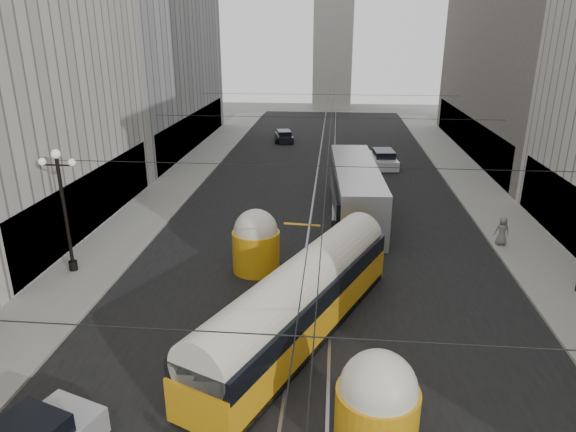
# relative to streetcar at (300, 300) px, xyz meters

# --- Properties ---
(road) EXTENTS (20.00, 85.00, 0.02)m
(road) POSITION_rel_streetcar_xyz_m (0.50, 19.27, -1.66)
(road) COLOR black
(road) RESTS_ON ground
(sidewalk_left) EXTENTS (4.00, 72.00, 0.15)m
(sidewalk_left) POSITION_rel_streetcar_xyz_m (-11.50, 22.77, -1.58)
(sidewalk_left) COLOR gray
(sidewalk_left) RESTS_ON ground
(sidewalk_right) EXTENTS (4.00, 72.00, 0.15)m
(sidewalk_right) POSITION_rel_streetcar_xyz_m (12.50, 22.77, -1.58)
(sidewalk_right) COLOR gray
(sidewalk_right) RESTS_ON ground
(rail_left) EXTENTS (0.12, 85.00, 0.04)m
(rail_left) POSITION_rel_streetcar_xyz_m (-0.25, 19.27, -1.66)
(rail_left) COLOR gray
(rail_left) RESTS_ON ground
(rail_right) EXTENTS (0.12, 85.00, 0.04)m
(rail_right) POSITION_rel_streetcar_xyz_m (1.25, 19.27, -1.66)
(rail_right) COLOR gray
(rail_right) RESTS_ON ground
(building_left_far) EXTENTS (12.60, 28.60, 28.60)m
(building_left_far) POSITION_rel_streetcar_xyz_m (-19.50, 34.77, 12.65)
(building_left_far) COLOR #999999
(building_left_far) RESTS_ON ground
(distant_tower) EXTENTS (6.00, 6.00, 31.36)m
(distant_tower) POSITION_rel_streetcar_xyz_m (0.50, 66.77, 13.31)
(distant_tower) COLOR #B2AFA8
(distant_tower) RESTS_ON ground
(lamppost_left_mid) EXTENTS (1.86, 0.44, 6.37)m
(lamppost_left_mid) POSITION_rel_streetcar_xyz_m (-12.10, 4.77, 2.09)
(lamppost_left_mid) COLOR black
(lamppost_left_mid) RESTS_ON sidewalk_left
(catenary) EXTENTS (25.00, 72.00, 0.23)m
(catenary) POSITION_rel_streetcar_xyz_m (0.62, 18.26, 4.22)
(catenary) COLOR black
(catenary) RESTS_ON ground
(streetcar) EXTENTS (7.80, 14.31, 3.40)m
(streetcar) POSITION_rel_streetcar_xyz_m (0.00, 0.00, 0.00)
(streetcar) COLOR orange
(streetcar) RESTS_ON ground
(city_bus) EXTENTS (3.47, 13.48, 3.39)m
(city_bus) POSITION_rel_streetcar_xyz_m (2.70, 15.18, 0.20)
(city_bus) COLOR #B4B6BA
(city_bus) RESTS_ON ground
(sedan_white_far) EXTENTS (2.45, 5.04, 1.54)m
(sedan_white_far) POSITION_rel_streetcar_xyz_m (5.74, 28.61, -0.96)
(sedan_white_far) COLOR white
(sedan_white_far) RESTS_ON ground
(sedan_dark_far) EXTENTS (2.50, 4.24, 1.25)m
(sedan_dark_far) POSITION_rel_streetcar_xyz_m (-4.51, 39.09, -1.09)
(sedan_dark_far) COLOR black
(sedan_dark_far) RESTS_ON ground
(pedestrian_sidewalk_right) EXTENTS (0.83, 0.52, 1.68)m
(pedestrian_sidewalk_right) POSITION_rel_streetcar_xyz_m (11.00, 10.29, -0.67)
(pedestrian_sidewalk_right) COLOR slate
(pedestrian_sidewalk_right) RESTS_ON sidewalk_right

